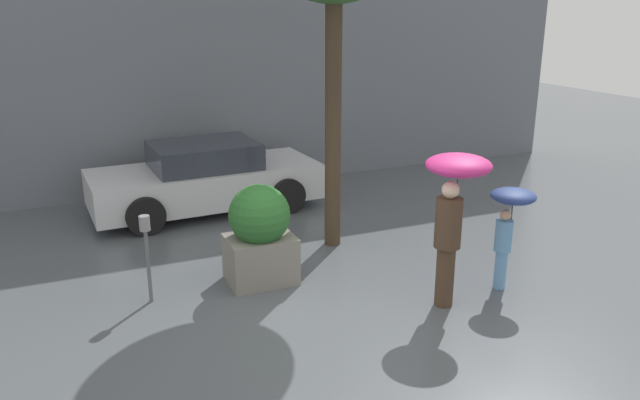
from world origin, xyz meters
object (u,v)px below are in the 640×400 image
at_px(parked_car_near, 205,179).
at_px(person_adult, 454,197).
at_px(person_child, 509,215).
at_px(planter_box, 260,233).
at_px(parking_meter, 146,240).

bearing_deg(parked_car_near, person_adult, -161.34).
height_order(person_adult, person_child, person_adult).
xyz_separation_m(planter_box, parking_meter, (-1.56, -0.03, 0.15)).
distance_m(person_adult, parked_car_near, 5.60).
bearing_deg(parking_meter, planter_box, 1.21).
bearing_deg(planter_box, person_child, -26.66).
bearing_deg(planter_box, person_adult, -37.99).
relative_size(planter_box, parking_meter, 1.19).
bearing_deg(person_child, person_adult, -175.95).
bearing_deg(parking_meter, person_adult, -23.59).
relative_size(person_adult, parking_meter, 1.66).
distance_m(person_adult, parking_meter, 4.01).
bearing_deg(person_child, parking_meter, 161.29).
relative_size(planter_box, person_child, 1.00).
relative_size(person_child, parked_car_near, 0.33).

